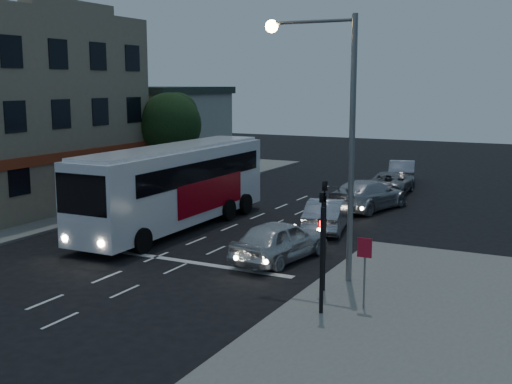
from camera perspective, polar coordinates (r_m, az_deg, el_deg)
The scene contains 16 objects.
ground at distance 24.59m, azimuth -11.60°, elevation -6.80°, with size 120.00×120.00×0.00m, color black.
sidewalk_far at distance 38.95m, azimuth -19.30°, elevation -0.98°, with size 12.00×50.00×0.12m, color slate.
road_markings at distance 26.47m, azimuth -4.93°, elevation -5.44°, with size 8.00×30.55×0.01m.
tour_bus at distance 30.69m, azimuth -7.18°, elevation 0.70°, with size 3.07×12.96×3.97m.
car_suv at distance 25.14m, azimuth 2.15°, elevation -4.32°, with size 1.93×4.79×1.63m, color silver.
car_sedan_a at distance 30.36m, azimuth 6.36°, elevation -2.01°, with size 1.64×4.70×1.55m, color #A9A9B5.
car_sedan_b at distance 35.70m, azimuth 9.96°, elevation -0.25°, with size 2.32×5.72×1.66m, color #B0B1B7.
car_sedan_c at distance 40.95m, azimuth 11.80°, elevation 0.79°, with size 2.39×5.18×1.44m, color gray.
car_extra at distance 45.88m, azimuth 12.85°, elevation 1.80°, with size 1.70×4.86×1.60m, color #9D9CAB.
traffic_signal_main at distance 20.94m, azimuth 6.08°, elevation -2.71°, with size 0.25×0.35×4.10m.
traffic_signal_side at distance 18.90m, azimuth 5.91°, elevation -4.06°, with size 0.18×0.15×4.10m.
regulatory_sign at distance 19.67m, azimuth 9.62°, elevation -6.07°, with size 0.45×0.12×2.20m.
streetlight at distance 21.91m, azimuth 6.94°, elevation 6.58°, with size 3.32×0.44×9.00m.
main_building at distance 39.08m, azimuth -20.69°, elevation 6.51°, with size 10.12×12.00×11.00m.
low_building_north at distance 47.82m, azimuth -9.51°, elevation 5.34°, with size 9.40×9.40×6.50m.
street_tree at distance 40.64m, azimuth -7.70°, elevation 6.21°, with size 4.00×4.00×6.20m.
Camera 1 is at (14.85, -18.35, 6.88)m, focal length 45.00 mm.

